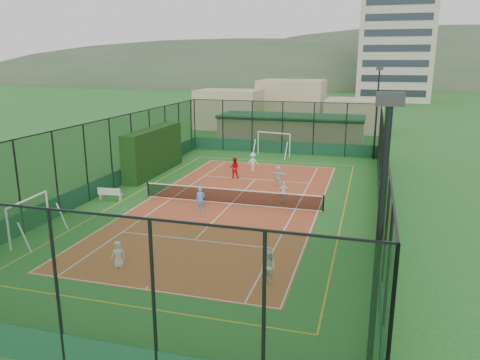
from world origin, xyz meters
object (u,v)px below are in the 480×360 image
object	(u,v)px
clubhouse	(291,130)
child_far_back	(278,175)
floodlight_se	(377,270)
floodlight_ne	(376,114)
futsal_goal_far	(274,144)
coach	(234,168)
futsal_goal_near	(29,219)
child_near_mid	(200,199)
child_far_left	(253,162)
apartment_tower	(397,29)
child_near_right	(268,267)
child_far_right	(284,192)
child_near_left	(118,254)
white_bench	(110,194)

from	to	relation	value
clubhouse	child_far_back	bearing A→B (deg)	-83.22
floodlight_se	child_far_back	xyz separation A→B (m)	(-6.61, 21.85, -3.40)
floodlight_ne	child_far_back	world-z (taller)	floodlight_ne
futsal_goal_far	coach	xyz separation A→B (m)	(-1.15, -9.23, -0.28)
floodlight_ne	futsal_goal_near	world-z (taller)	floodlight_ne
child_near_mid	child_far_left	bearing A→B (deg)	62.76
child_far_left	floodlight_ne	bearing A→B (deg)	-137.63
child_far_back	coach	size ratio (longest dim) A/B	0.89
apartment_tower	coach	bearing A→B (deg)	-100.26
child_near_mid	floodlight_se	bearing A→B (deg)	-80.31
child_far_back	child_near_right	bearing A→B (deg)	110.20
floodlight_ne	coach	distance (m)	14.85
futsal_goal_far	child_far_right	distance (m)	14.92
child_far_left	coach	distance (m)	2.65
coach	child_near_left	bearing A→B (deg)	83.05
child_far_left	child_near_left	bearing A→B (deg)	89.62
clubhouse	futsal_goal_far	size ratio (longest dim) A/B	4.49
floodlight_ne	child_far_right	xyz separation A→B (m)	(-5.44, -15.40, -3.44)
clubhouse	white_bench	xyz separation A→B (m)	(-7.80, -23.36, -1.14)
child_near_right	coach	distance (m)	17.61
child_far_right	child_far_back	distance (m)	4.21
clubhouse	child_near_left	distance (m)	32.38
child_near_right	futsal_goal_far	bearing A→B (deg)	131.97
apartment_tower	child_far_right	size ratio (longest dim) A/B	22.11
floodlight_se	child_far_back	size ratio (longest dim) A/B	5.74
child_far_right	child_far_back	xyz separation A→B (m)	(-1.17, 4.05, 0.04)
child_near_left	child_far_back	xyz separation A→B (m)	(4.06, 15.55, 0.12)
white_bench	futsal_goal_far	world-z (taller)	futsal_goal_far
apartment_tower	child_far_back	xyz separation A→B (m)	(-10.01, -76.75, -14.27)
child_far_right	futsal_goal_far	bearing A→B (deg)	-85.87
white_bench	child_far_left	distance (m)	12.42
apartment_tower	child_near_left	distance (m)	94.47
child_far_back	floodlight_ne	bearing A→B (deg)	-109.69
futsal_goal_far	coach	bearing A→B (deg)	-84.56
child_near_right	coach	world-z (taller)	coach
child_near_right	child_far_left	xyz separation A→B (m)	(-5.45, 18.96, 0.05)
clubhouse	child_near_right	bearing A→B (deg)	-81.82
child_near_right	coach	xyz separation A→B (m)	(-6.29, 16.45, 0.09)
apartment_tower	clubhouse	bearing A→B (deg)	-101.31
futsal_goal_near	child_near_right	bearing A→B (deg)	-100.57
white_bench	child_far_left	bearing A→B (deg)	49.47
child_far_right	coach	size ratio (longest dim) A/B	0.84
futsal_goal_near	child_far_left	world-z (taller)	futsal_goal_near
floodlight_se	floodlight_ne	world-z (taller)	same
child_near_left	child_near_mid	xyz separation A→B (m)	(0.69, 8.45, 0.12)
clubhouse	apartment_tower	distance (m)	62.64
futsal_goal_far	child_far_back	size ratio (longest dim) A/B	2.35
child_near_right	child_far_left	size ratio (longest dim) A/B	0.94
futsal_goal_far	child_far_left	bearing A→B (deg)	-80.09
futsal_goal_near	futsal_goal_far	size ratio (longest dim) A/B	0.96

